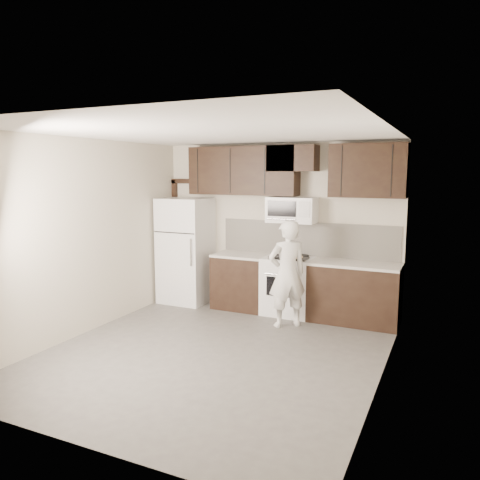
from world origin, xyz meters
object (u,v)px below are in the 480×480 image
Objects in this scene: stove at (288,285)px; person at (287,274)px; refrigerator at (186,250)px; microwave at (292,210)px.

person is at bearing -72.88° from stove.
stove is 1.90m from refrigerator.
microwave is 0.48× the size of person.
microwave is 1.13m from person.
person reaches higher than stove.
refrigerator is (-1.85, -0.17, -0.75)m from microwave.
stove is 1.24× the size of microwave.
microwave reaches higher than refrigerator.
stove is at bearing -114.05° from person.
microwave reaches higher than person.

